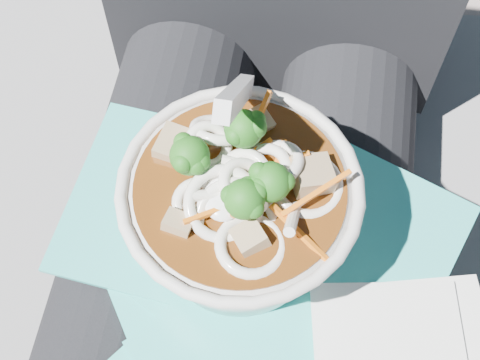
% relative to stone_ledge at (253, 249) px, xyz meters
% --- Properties ---
extents(stone_ledge, '(1.04, 0.59, 0.45)m').
position_rel_stone_ledge_xyz_m(stone_ledge, '(0.00, 0.00, 0.00)').
color(stone_ledge, slate).
rests_on(stone_ledge, ground).
extents(lap, '(0.32, 0.48, 0.14)m').
position_rel_stone_ledge_xyz_m(lap, '(0.00, -0.15, 0.29)').
color(lap, black).
rests_on(lap, stone_ledge).
extents(person_body, '(0.34, 0.94, 0.99)m').
position_rel_stone_ledge_xyz_m(person_body, '(0.00, -0.06, 0.32)').
color(person_body, black).
rests_on(person_body, ground).
extents(plastic_bag, '(0.35, 0.37, 0.01)m').
position_rel_stone_ledge_xyz_m(plastic_bag, '(0.02, -0.20, 0.37)').
color(plastic_bag, '#2AB0A9').
rests_on(plastic_bag, lap).
extents(napkins, '(0.16, 0.15, 0.01)m').
position_rel_stone_ledge_xyz_m(napkins, '(0.14, -0.22, 0.38)').
color(napkins, white).
rests_on(napkins, plastic_bag).
extents(udon_bowl, '(0.21, 0.21, 0.20)m').
position_rel_stone_ledge_xyz_m(udon_bowl, '(0.01, -0.15, 0.44)').
color(udon_bowl, silver).
rests_on(udon_bowl, plastic_bag).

